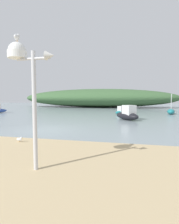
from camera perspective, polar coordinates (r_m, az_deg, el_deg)
ground_plane at (r=13.19m, az=-13.03°, el=-5.37°), size 120.00×120.00×0.00m
distant_hill at (r=43.13m, az=2.51°, el=4.39°), size 36.71×11.42×4.27m
mast_structure at (r=5.51m, az=-20.11°, el=13.79°), size 1.36×0.53×3.58m
seagull_on_radar at (r=5.80m, az=-21.80°, el=21.03°), size 0.20×0.37×0.26m
sailboat_near_shore at (r=27.06m, az=24.17°, el=0.15°), size 1.46×2.72×2.75m
motorboat_centre_water at (r=24.82m, az=10.34°, el=0.22°), size 2.37×2.76×1.12m
motorboat_off_point at (r=18.75m, az=11.83°, el=-0.74°), size 2.97×3.33×1.49m
seagull_by_mast at (r=9.07m, az=-21.08°, el=-7.90°), size 0.35×0.12×0.25m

